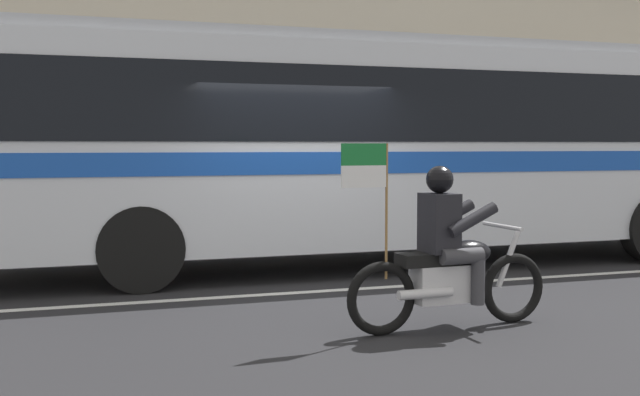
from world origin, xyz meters
The scene contains 7 objects.
ground_plane centered at (0.00, 0.00, 0.00)m, with size 60.00×60.00×0.00m, color black.
sidewalk_curb centered at (0.00, 5.10, 0.07)m, with size 28.00×3.80×0.15m, color #B7B2A8.
lane_center_stripe centered at (0.00, -0.60, 0.00)m, with size 26.60×0.14×0.01m, color silver.
office_building_facade centered at (0.00, 7.39, 4.57)m, with size 28.00×0.89×9.13m.
transit_bus centered at (2.04, 1.19, 1.88)m, with size 12.85×2.68×3.22m.
motorcycle_with_rider centered at (0.70, -2.76, 0.67)m, with size 2.19×0.64×1.78m.
fire_hydrant centered at (-1.71, 4.04, 0.52)m, with size 0.22×0.30×0.75m.
Camera 1 is at (-2.70, -9.27, 1.77)m, focal length 43.09 mm.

